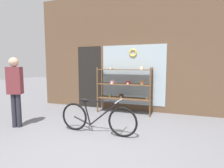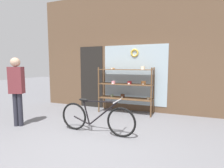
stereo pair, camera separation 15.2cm
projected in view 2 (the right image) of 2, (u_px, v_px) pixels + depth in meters
name	position (u px, v px, depth m)	size (l,w,h in m)	color
ground_plane	(87.00, 145.00, 3.21)	(30.00, 30.00, 0.00)	slate
storefront_facade	(128.00, 53.00, 5.60)	(6.35, 0.13, 3.78)	brown
display_case	(126.00, 85.00, 5.33)	(1.66, 0.48, 1.44)	brown
bicycle	(96.00, 118.00, 3.75)	(1.76, 0.46, 0.75)	black
pedestrian	(17.00, 86.00, 4.14)	(0.36, 0.28, 1.64)	#282833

